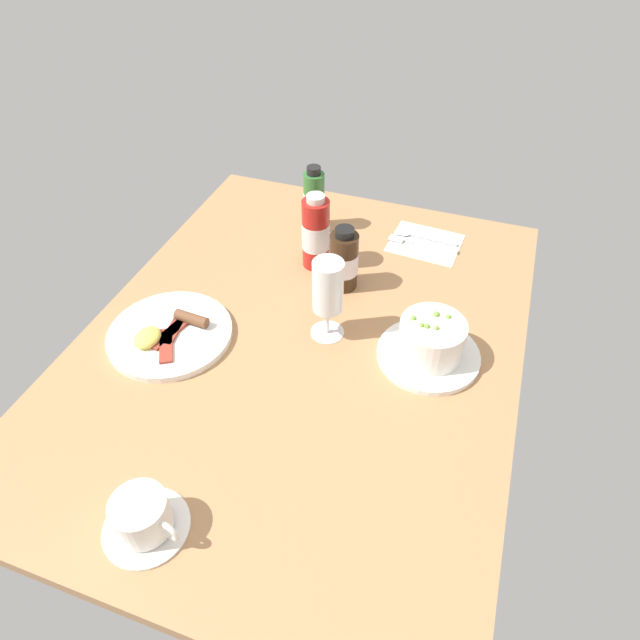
{
  "coord_description": "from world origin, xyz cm",
  "views": [
    {
      "loc": [
        -72.17,
        -29.14,
        77.73
      ],
      "look_at": [
        -0.05,
        -3.97,
        6.16
      ],
      "focal_mm": 31.27,
      "sensor_mm": 36.0,
      "label": 1
    }
  ],
  "objects": [
    {
      "name": "cutlery_setting",
      "position": [
        39.95,
        -16.29,
        0.26
      ],
      "size": [
        15.07,
        17.31,
        0.9
      ],
      "color": "white",
      "rests_on": "ground_plane"
    },
    {
      "name": "sauce_bottle_red",
      "position": [
        23.69,
        5.28,
        8.28
      ],
      "size": [
        6.15,
        6.15,
        17.71
      ],
      "color": "#B21E19",
      "rests_on": "ground_plane"
    },
    {
      "name": "sauce_bottle_brown",
      "position": [
        18.37,
        -2.81,
        6.68
      ],
      "size": [
        6.23,
        6.23,
        14.65
      ],
      "color": "#382314",
      "rests_on": "ground_plane"
    },
    {
      "name": "sauce_bottle_green",
      "position": [
        37.53,
        10.67,
        7.51
      ],
      "size": [
        5.15,
        5.15,
        16.35
      ],
      "color": "#337233",
      "rests_on": "ground_plane"
    },
    {
      "name": "porridge_bowl",
      "position": [
        3.19,
        -24.65,
        4.1
      ],
      "size": [
        19.5,
        19.5,
        9.33
      ],
      "color": "white",
      "rests_on": "ground_plane"
    },
    {
      "name": "wine_glass",
      "position": [
        3.18,
        -4.39,
        11.11
      ],
      "size": [
        6.68,
        6.68,
        17.36
      ],
      "color": "white",
      "rests_on": "ground_plane"
    },
    {
      "name": "breakfast_plate",
      "position": [
        -8.32,
        24.55,
        0.93
      ],
      "size": [
        24.42,
        24.42,
        3.7
      ],
      "color": "white",
      "rests_on": "ground_plane"
    },
    {
      "name": "coffee_cup",
      "position": [
        -44.13,
        7.32,
        3.3
      ],
      "size": [
        12.7,
        13.18,
        6.94
      ],
      "color": "white",
      "rests_on": "ground_plane"
    },
    {
      "name": "ground_plane",
      "position": [
        0.0,
        0.0,
        -1.5
      ],
      "size": [
        110.0,
        84.0,
        3.0
      ],
      "primitive_type": "cube",
      "color": "#B27F51"
    }
  ]
}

